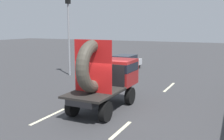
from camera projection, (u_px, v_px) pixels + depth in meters
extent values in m
plane|color=#38383A|center=(105.00, 111.00, 12.78)|extent=(120.00, 120.00, 0.00)
cylinder|color=black|center=(102.00, 92.00, 14.60)|extent=(0.28, 0.92, 0.92)
cylinder|color=black|center=(130.00, 96.00, 13.88)|extent=(0.28, 0.92, 0.92)
cylinder|color=black|center=(73.00, 106.00, 12.04)|extent=(0.28, 0.92, 0.92)
cylinder|color=black|center=(106.00, 111.00, 11.32)|extent=(0.28, 0.92, 0.92)
cube|color=black|center=(103.00, 92.00, 12.88)|extent=(1.30, 4.60, 0.25)
cube|color=maroon|center=(116.00, 72.00, 14.03)|extent=(2.00, 1.72, 1.35)
cube|color=black|center=(115.00, 66.00, 13.94)|extent=(2.02, 1.63, 0.44)
cube|color=black|center=(95.00, 93.00, 12.09)|extent=(2.00, 2.88, 0.10)
cube|color=black|center=(108.00, 75.00, 13.23)|extent=(1.80, 0.08, 1.10)
torus|color=#474238|center=(93.00, 66.00, 11.75)|extent=(0.57, 2.40, 2.40)
cube|color=red|center=(93.00, 66.00, 11.75)|extent=(1.90, 0.03, 2.40)
cylinder|color=black|center=(123.00, 64.00, 26.43)|extent=(0.23, 0.67, 0.67)
cylinder|color=black|center=(138.00, 65.00, 25.74)|extent=(0.23, 0.67, 0.67)
cylinder|color=black|center=(111.00, 68.00, 23.94)|extent=(0.23, 0.67, 0.67)
cylinder|color=black|center=(127.00, 69.00, 23.24)|extent=(0.23, 0.67, 0.67)
cube|color=silver|center=(125.00, 64.00, 24.79)|extent=(1.88, 4.38, 0.57)
cube|color=black|center=(125.00, 58.00, 24.61)|extent=(1.69, 2.45, 0.52)
cylinder|color=gray|center=(69.00, 40.00, 21.74)|extent=(0.16, 0.16, 5.94)
cube|color=beige|center=(49.00, 116.00, 12.05)|extent=(0.16, 2.46, 0.01)
cube|color=beige|center=(119.00, 83.00, 19.25)|extent=(0.16, 2.58, 0.01)
cube|color=beige|center=(121.00, 130.00, 10.45)|extent=(0.16, 2.02, 0.01)
cube|color=beige|center=(169.00, 87.00, 17.85)|extent=(0.16, 2.92, 0.01)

